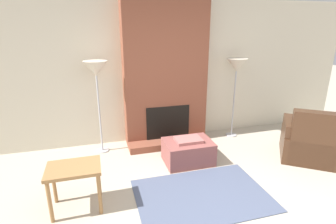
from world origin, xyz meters
The scene contains 8 objects.
wall_back centered at (0.00, 2.68, 1.30)m, with size 7.95×0.06×2.60m, color beige.
fireplace centered at (0.00, 2.47, 1.25)m, with size 1.51×0.64×2.60m.
ottoman centered at (0.12, 1.53, 0.19)m, with size 0.76×0.56×0.42m.
armchair centered at (2.07, 1.08, 0.29)m, with size 1.15×1.15×0.90m.
side_table centered at (-1.56, 0.83, 0.47)m, with size 0.62×0.45×0.56m.
floor_lamp_left centered at (-1.21, 2.33, 1.41)m, with size 0.39×0.39×1.59m.
floor_lamp_right centered at (1.35, 2.33, 1.37)m, with size 0.39×0.39×1.55m.
area_rug centered at (-0.01, 0.64, 0.01)m, with size 1.72×1.17×0.01m, color #4C5670.
Camera 1 is at (-1.24, -2.06, 2.12)m, focal length 28.00 mm.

